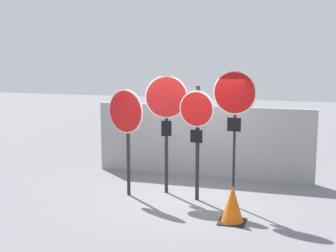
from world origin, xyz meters
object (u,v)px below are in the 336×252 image
at_px(stop_sign_2, 197,123).
at_px(stop_sign_0, 126,119).
at_px(stop_sign_3, 235,102).
at_px(traffic_cone_0, 232,204).
at_px(stop_sign_1, 166,108).

bearing_deg(stop_sign_2, stop_sign_0, -166.24).
height_order(stop_sign_2, stop_sign_3, stop_sign_3).
bearing_deg(traffic_cone_0, stop_sign_3, 98.80).
bearing_deg(stop_sign_2, stop_sign_3, -2.70).
relative_size(stop_sign_0, traffic_cone_0, 3.32).
bearing_deg(stop_sign_1, traffic_cone_0, -56.09).
relative_size(stop_sign_1, stop_sign_2, 1.08).
relative_size(stop_sign_1, stop_sign_3, 0.95).
distance_m(stop_sign_3, traffic_cone_0, 1.92).
height_order(stop_sign_2, traffic_cone_0, stop_sign_2).
height_order(stop_sign_0, stop_sign_3, stop_sign_3).
bearing_deg(stop_sign_1, stop_sign_2, -38.98).
distance_m(stop_sign_1, stop_sign_2, 0.81).
height_order(stop_sign_0, stop_sign_2, stop_sign_2).
bearing_deg(stop_sign_3, traffic_cone_0, -75.39).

